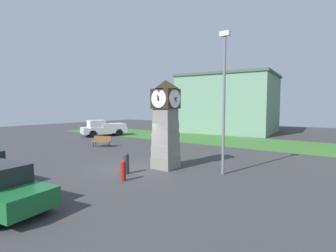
# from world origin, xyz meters

# --- Properties ---
(ground_plane) EXTENTS (75.77, 75.77, 0.00)m
(ground_plane) POSITION_xyz_m (0.00, 0.00, 0.00)
(ground_plane) COLOR #38383A
(clock_tower) EXTENTS (1.51, 1.49, 4.86)m
(clock_tower) POSITION_xyz_m (1.40, 1.06, 2.48)
(clock_tower) COLOR gray
(clock_tower) RESTS_ON ground_plane
(bollard_near_tower) EXTENTS (0.31, 0.31, 1.09)m
(bollard_near_tower) POSITION_xyz_m (0.50, -1.11, 0.55)
(bollard_near_tower) COLOR #333338
(bollard_near_tower) RESTS_ON ground_plane
(bollard_mid_row) EXTENTS (0.26, 0.26, 0.96)m
(bollard_mid_row) POSITION_xyz_m (1.30, -2.08, 0.48)
(bollard_mid_row) COLOR maroon
(bollard_mid_row) RESTS_ON ground_plane
(pickup_truck) EXTENTS (3.90, 5.33, 1.85)m
(pickup_truck) POSITION_xyz_m (-13.69, 9.35, 0.93)
(pickup_truck) COLOR silver
(pickup_truck) RESTS_ON ground_plane
(bench) EXTENTS (1.68, 1.09, 0.90)m
(bench) POSITION_xyz_m (-7.58, 4.00, 0.52)
(bench) COLOR brown
(bench) RESTS_ON ground_plane
(pedestrian_near_bench) EXTENTS (0.40, 0.24, 1.65)m
(pedestrian_near_bench) POSITION_xyz_m (-5.76, 8.89, 0.94)
(pedestrian_near_bench) COLOR #3F3F47
(pedestrian_near_bench) RESTS_ON ground_plane
(street_lamp_far_side) EXTENTS (0.50, 0.24, 7.08)m
(street_lamp_far_side) POSITION_xyz_m (4.53, 1.69, 4.04)
(street_lamp_far_side) COLOR slate
(street_lamp_far_side) RESTS_ON ground_plane
(warehouse_blue_far) EXTENTS (12.53, 10.93, 7.48)m
(warehouse_blue_far) POSITION_xyz_m (-4.13, 22.48, 3.75)
(warehouse_blue_far) COLOR gray
(warehouse_blue_far) RESTS_ON ground_plane
(grass_verge_far) EXTENTS (45.46, 7.44, 0.04)m
(grass_verge_far) POSITION_xyz_m (-0.08, 13.89, 0.02)
(grass_verge_far) COLOR #386B2D
(grass_verge_far) RESTS_ON ground_plane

